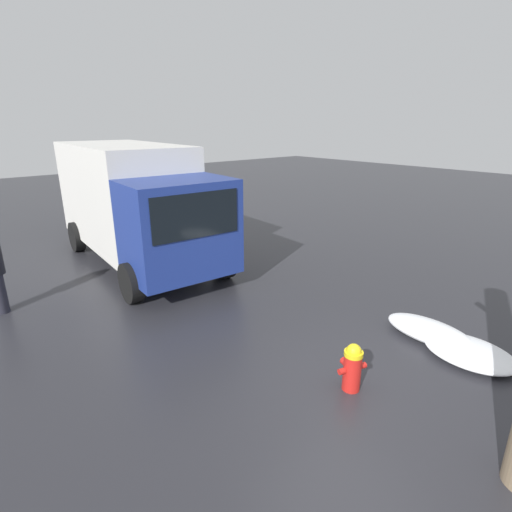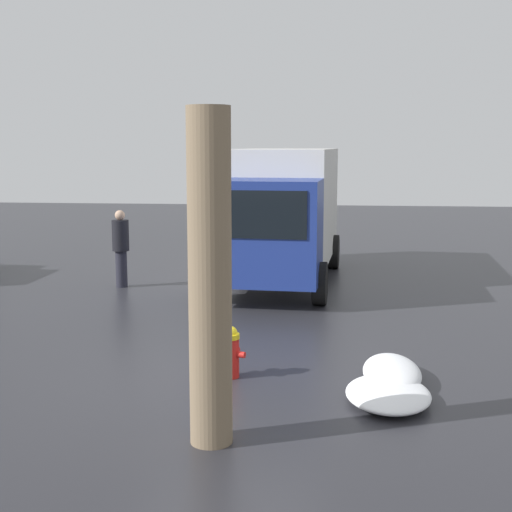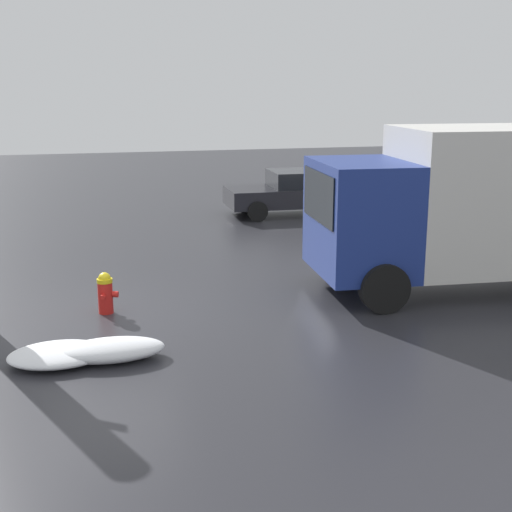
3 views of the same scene
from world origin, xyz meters
TOP-DOWN VIEW (x-y plane):
  - ground_plane at (0.00, 0.00)m, footprint 60.00×60.00m
  - fire_hydrant at (0.00, -0.00)m, footprint 0.38×0.47m
  - delivery_truck at (7.50, -0.19)m, footprint 6.90×3.00m
  - pedestrian at (6.27, 3.44)m, footprint 0.39×0.39m
  - parked_car at (6.34, 8.53)m, footprint 4.40×2.09m
  - snow_pile_by_hydrant at (-0.03, -2.27)m, footprint 1.59×0.80m
  - snow_pile_curbside at (-0.79, -2.16)m, footprint 1.47×1.09m

SIDE VIEW (x-z plane):
  - ground_plane at x=0.00m, z-range 0.00..0.00m
  - snow_pile_curbside at x=-0.79m, z-range 0.00..0.23m
  - snow_pile_by_hydrant at x=-0.03m, z-range 0.00..0.31m
  - fire_hydrant at x=0.00m, z-range 0.01..0.76m
  - parked_car at x=6.34m, z-range 0.03..1.38m
  - pedestrian at x=6.27m, z-range 0.08..1.88m
  - delivery_truck at x=7.50m, z-range 0.14..3.33m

